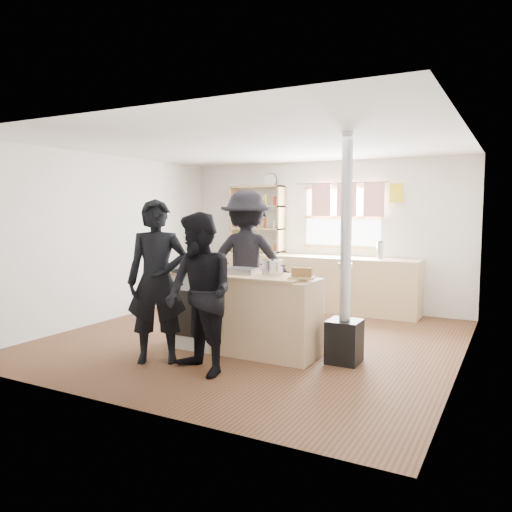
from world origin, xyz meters
name	(u,v)px	position (x,y,z in m)	size (l,w,h in m)	color
ground	(254,339)	(0.00, 0.00, -0.01)	(5.00, 5.00, 0.01)	brown
back_counter	(316,283)	(0.00, 2.22, 0.45)	(3.40, 0.55, 0.90)	tan
shelving_unit	(257,219)	(-1.20, 2.34, 1.51)	(1.00, 0.28, 1.20)	tan
thermos	(380,251)	(1.06, 2.22, 1.03)	(0.10, 0.10, 0.27)	silver
cooking_island	(243,313)	(0.14, -0.55, 0.47)	(1.97, 0.64, 0.93)	silver
skillet_greens	(184,269)	(-0.59, -0.72, 0.96)	(0.43, 0.43, 0.05)	black
roast_tray	(242,270)	(0.13, -0.55, 0.97)	(0.38, 0.30, 0.07)	silver
stockpot_stove	(219,265)	(-0.26, -0.45, 1.01)	(0.22, 0.22, 0.18)	#BABABC
stockpot_counter	(272,267)	(0.48, -0.45, 1.02)	(0.25, 0.25, 0.19)	silver
bread_board	(302,274)	(0.91, -0.59, 0.98)	(0.32, 0.26, 0.12)	tan
flue_heater	(345,304)	(1.35, -0.41, 0.65)	(0.35, 0.35, 2.50)	black
person_near_left	(157,281)	(-0.49, -1.35, 0.90)	(0.66, 0.43, 1.80)	black
person_near_right	(200,294)	(0.16, -1.47, 0.83)	(0.81, 0.63, 1.66)	black
person_far	(247,261)	(-0.33, 0.40, 0.97)	(1.25, 0.72, 1.94)	black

